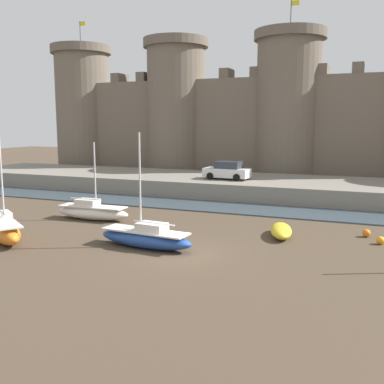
{
  "coord_description": "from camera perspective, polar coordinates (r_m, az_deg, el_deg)",
  "views": [
    {
      "loc": [
        8.73,
        -20.17,
        6.55
      ],
      "look_at": [
        -1.02,
        4.12,
        2.5
      ],
      "focal_mm": 42.0,
      "sensor_mm": 36.0,
      "label": 1
    }
  ],
  "objects": [
    {
      "name": "sailboat_midflat_right",
      "position": [
        23.95,
        -5.89,
        -5.74
      ],
      "size": [
        5.62,
        2.01,
        6.06
      ],
      "color": "#234793",
      "rests_on": "ground"
    },
    {
      "name": "sailboat_near_channel_right",
      "position": [
        27.04,
        -22.76,
        -4.41
      ],
      "size": [
        4.71,
        3.83,
        7.06
      ],
      "color": "orange",
      "rests_on": "ground"
    },
    {
      "name": "mooring_buoy_mid_mud",
      "position": [
        27.93,
        21.27,
        -4.88
      ],
      "size": [
        0.47,
        0.47,
        0.47
      ],
      "primitive_type": "sphere",
      "color": "orange",
      "rests_on": "ground"
    },
    {
      "name": "castle",
      "position": [
        50.35,
        12.06,
        9.64
      ],
      "size": [
        60.44,
        7.6,
        19.18
      ],
      "color": "#706354",
      "rests_on": "ground"
    },
    {
      "name": "quay_road",
      "position": [
        41.32,
        9.46,
        0.6
      ],
      "size": [
        64.84,
        10.0,
        1.49
      ],
      "primitive_type": "cube",
      "color": "gray",
      "rests_on": "ground"
    },
    {
      "name": "rowboat_midflat_centre",
      "position": [
        26.57,
        11.25,
        -4.81
      ],
      "size": [
        1.89,
        3.38,
        0.73
      ],
      "color": "yellow",
      "rests_on": "ground"
    },
    {
      "name": "car_quay_centre_west",
      "position": [
        40.53,
        4.49,
        2.71
      ],
      "size": [
        4.22,
        2.12,
        1.62
      ],
      "color": "silver",
      "rests_on": "quay_road"
    },
    {
      "name": "ground_plane",
      "position": [
        22.93,
        -1.47,
        -7.81
      ],
      "size": [
        160.0,
        160.0,
        0.0
      ],
      "primitive_type": "plane",
      "color": "#4C3D2D"
    },
    {
      "name": "sailboat_foreground_left",
      "position": [
        31.36,
        -12.53,
        -2.42
      ],
      "size": [
        5.41,
        1.71,
        5.28
      ],
      "color": "silver",
      "rests_on": "ground"
    },
    {
      "name": "mooring_buoy_near_shore",
      "position": [
        26.56,
        22.83,
        -5.69
      ],
      "size": [
        0.45,
        0.45,
        0.45
      ],
      "primitive_type": "sphere",
      "color": "orange",
      "rests_on": "ground"
    },
    {
      "name": "water_channel",
      "position": [
        34.48,
        6.82,
        -2.13
      ],
      "size": [
        80.0,
        4.5,
        0.1
      ],
      "primitive_type": "cube",
      "color": "#3D4C56",
      "rests_on": "ground"
    }
  ]
}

